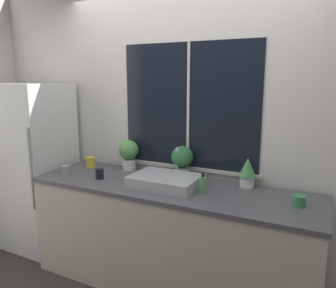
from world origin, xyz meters
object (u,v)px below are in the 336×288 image
Objects in this scene: potted_plant_right at (247,171)px; mug_yellow at (90,162)px; sink at (165,181)px; potted_plant_center at (182,159)px; mug_green at (299,201)px; soap_bottle at (203,184)px; mug_grey at (66,170)px; refrigerator at (34,166)px; potted_plant_left at (129,153)px; mug_black at (100,174)px.

potted_plant_right reaches higher than mug_yellow.
potted_plant_right is (0.60, 0.28, 0.08)m from sink.
mug_green is at bearing -14.32° from potted_plant_center.
potted_plant_right is 1.45× the size of soap_bottle.
refrigerator is at bearing 164.23° from mug_grey.
potted_plant_left is 0.42m from mug_yellow.
mug_green is at bearing 3.74° from mug_black.
refrigerator is at bearing -166.94° from potted_plant_left.
mug_green is 0.85× the size of mug_yellow.
mug_grey reaches higher than mug_green.
mug_black is 0.88× the size of mug_yellow.
mug_black is (0.95, -0.12, 0.08)m from refrigerator.
mug_green is at bearing 4.28° from soap_bottle.
soap_bottle is 0.69m from mug_green.
mug_yellow is 0.31m from mug_grey.
mug_black is (-1.21, -0.36, -0.09)m from potted_plant_right.
mug_grey is (-0.03, -0.30, -0.01)m from mug_yellow.
potted_plant_center is at bearing -180.00° from potted_plant_right.
potted_plant_center is at bearing 29.76° from mug_black.
mug_green is (1.00, -0.25, -0.13)m from potted_plant_center.
mug_yellow is at bearing -173.86° from potted_plant_center.
mug_green is (0.69, 0.05, -0.03)m from soap_bottle.
potted_plant_right is 0.50m from mug_green.
potted_plant_right is (0.58, 0.00, -0.04)m from potted_plant_center.
potted_plant_center is 0.45m from soap_bottle.
soap_bottle is 1.93× the size of mug_grey.
potted_plant_left reaches higher than soap_bottle.
potted_plant_left reaches higher than mug_black.
potted_plant_center is 3.21× the size of mug_green.
soap_bottle is at bearing -19.36° from potted_plant_left.
sink reaches higher than potted_plant_right.
potted_plant_right is at bearing 148.73° from mug_green.
mug_black is at bearing -176.64° from soap_bottle.
refrigerator is 1.56m from sink.
potted_plant_right is 1.61m from mug_grey.
potted_plant_left is (-0.54, 0.28, 0.12)m from sink.
potted_plant_center is at bearing 135.40° from soap_bottle.
mug_green is (1.56, -0.25, -0.13)m from potted_plant_left.
potted_plant_right reaches higher than soap_bottle.
potted_plant_left is at bearing 78.83° from mug_black.
potted_plant_left reaches higher than sink.
soap_bottle is (0.31, -0.31, -0.10)m from potted_plant_center.
refrigerator reaches higher than mug_yellow.
refrigerator is 19.41× the size of mug_green.
soap_bottle is at bearing -44.60° from potted_plant_center.
sink is 1.02m from mug_green.
potted_plant_right is at bearing 48.77° from soap_bottle.
potted_plant_left is at bearing 170.72° from mug_green.
mug_black is at bearing -7.42° from refrigerator.
mug_green is at bearing -4.48° from mug_yellow.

